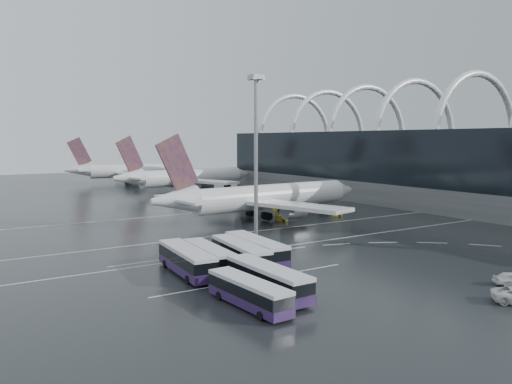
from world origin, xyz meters
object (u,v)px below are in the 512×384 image
airliner_main (262,198)px  bus_row_far_a (249,292)px  airliner_gate_c (130,171)px  floodlight_mast (256,137)px  bus_row_near_a (186,260)px  gse_cart_belly_e (277,209)px  gse_cart_belly_a (338,214)px  gse_cart_belly_b (305,205)px  airliner_gate_b (185,178)px  gse_cart_belly_c (282,218)px  bus_row_near_b (208,256)px  bus_row_near_c (240,253)px  bus_row_near_d (256,249)px  bus_row_far_b (268,279)px

airliner_main → bus_row_far_a: (-33.41, -48.60, -3.06)m
airliner_gate_c → floodlight_mast: 128.53m
bus_row_near_a → floodlight_mast: size_ratio=0.50×
airliner_main → gse_cart_belly_e: size_ratio=27.32×
gse_cart_belly_e → airliner_gate_c: bearing=92.6°
gse_cart_belly_a → gse_cart_belly_b: bearing=81.9°
airliner_main → gse_cart_belly_e: (10.09, 8.76, -4.14)m
airliner_gate_b → gse_cart_belly_c: 67.97m
bus_row_near_b → floodlight_mast: bearing=-45.8°
bus_row_far_a → floodlight_mast: bearing=-36.9°
bus_row_near_a → gse_cart_belly_c: 45.85m
bus_row_near_c → floodlight_mast: floodlight_mast is taller
bus_row_near_d → gse_cart_belly_b: 58.64m
gse_cart_belly_a → gse_cart_belly_c: gse_cart_belly_c is taller
gse_cart_belly_c → gse_cart_belly_e: gse_cart_belly_c is taller
airliner_main → bus_row_near_c: 42.14m
bus_row_near_a → gse_cart_belly_e: bearing=-42.0°
airliner_main → airliner_gate_b: size_ratio=1.02×
bus_row_near_a → bus_row_near_b: bearing=-70.2°
bus_row_near_b → bus_row_far_a: bus_row_near_b is taller
bus_row_near_d → gse_cart_belly_a: bus_row_near_d is taller
airliner_gate_c → bus_row_far_b: airliner_gate_c is taller
airliner_gate_b → bus_row_near_a: 105.50m
bus_row_far_a → gse_cart_belly_c: bearing=-42.2°
gse_cart_belly_b → gse_cart_belly_c: size_ratio=1.13×
airliner_gate_b → bus_row_far_b: airliner_gate_b is taller
floodlight_mast → gse_cart_belly_e: size_ratio=14.14×
bus_row_near_c → floodlight_mast: (12.19, 15.16, 16.17)m
airliner_main → bus_row_near_b: airliner_main is taller
bus_row_near_c → gse_cart_belly_c: bus_row_near_c is taller
bus_row_far_b → bus_row_near_c: bearing=-17.2°
floodlight_mast → gse_cart_belly_a: size_ratio=14.06×
bus_row_near_c → gse_cart_belly_c: bearing=-37.8°
airliner_gate_b → bus_row_near_d: bearing=-118.5°
bus_row_far_b → gse_cart_belly_c: (31.50, 41.74, -1.22)m
bus_row_near_b → gse_cart_belly_c: bus_row_near_b is taller
bus_row_near_d → bus_row_far_a: bearing=149.1°
bus_row_near_a → gse_cart_belly_e: size_ratio=7.00×
bus_row_near_a → bus_row_near_c: (7.98, -0.37, -0.03)m
airliner_main → gse_cart_belly_c: airliner_main is taller
bus_row_far_a → airliner_gate_c: bearing=-17.4°
bus_row_near_c → airliner_gate_b: bearing=-14.3°
airliner_gate_c → bus_row_far_b: size_ratio=3.87×
bus_row_near_a → bus_row_far_b: bus_row_near_a is taller
bus_row_near_d → gse_cart_belly_b: size_ratio=5.65×
floodlight_mast → gse_cart_belly_a: 36.88m
floodlight_mast → gse_cart_belly_a: bearing=22.1°
gse_cart_belly_e → airliner_gate_b: bearing=90.3°
airliner_gate_b → bus_row_far_a: 119.81m
bus_row_near_b → gse_cart_belly_b: 63.70m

